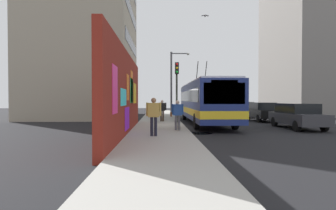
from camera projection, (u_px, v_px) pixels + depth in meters
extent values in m
plane|color=black|center=(183.00, 127.00, 18.85)|extent=(80.00, 80.00, 0.00)
cube|color=#9E9B93|center=(160.00, 126.00, 18.79)|extent=(48.00, 3.20, 0.15)
cube|color=maroon|center=(125.00, 94.00, 14.16)|extent=(12.91, 0.30, 4.20)
cube|color=orange|center=(132.00, 87.00, 15.78)|extent=(1.10, 0.02, 1.77)
cube|color=yellow|center=(135.00, 93.00, 17.87)|extent=(1.75, 0.02, 1.26)
cube|color=orange|center=(128.00, 87.00, 13.85)|extent=(0.87, 0.02, 1.28)
cube|color=#33D8E5|center=(124.00, 97.00, 12.18)|extent=(1.88, 0.02, 0.74)
cube|color=green|center=(132.00, 91.00, 15.75)|extent=(1.44, 0.02, 1.37)
cube|color=#8C19D8|center=(127.00, 118.00, 13.53)|extent=(1.73, 0.02, 1.09)
cube|color=#F2338C|center=(115.00, 90.00, 9.81)|extent=(1.11, 0.02, 1.70)
cube|color=#9E937F|center=(87.00, 20.00, 29.08)|extent=(13.00, 9.31, 20.22)
cube|color=black|center=(132.00, 75.00, 29.34)|extent=(11.05, 0.04, 1.10)
cube|color=black|center=(132.00, 44.00, 29.28)|extent=(11.05, 0.04, 1.10)
cube|color=black|center=(132.00, 14.00, 29.21)|extent=(11.05, 0.04, 1.10)
cube|color=gray|center=(315.00, 45.00, 33.25)|extent=(11.92, 9.44, 16.68)
cube|color=navy|center=(205.00, 101.00, 20.98)|extent=(12.58, 2.59, 2.53)
cube|color=silver|center=(205.00, 83.00, 20.95)|extent=(12.08, 2.39, 0.12)
cube|color=yellow|center=(205.00, 111.00, 20.99)|extent=(12.60, 2.61, 0.44)
cube|color=black|center=(224.00, 93.00, 14.70)|extent=(0.04, 2.21, 1.14)
cube|color=black|center=(205.00, 96.00, 20.97)|extent=(11.58, 2.62, 0.81)
cube|color=orange|center=(224.00, 83.00, 14.70)|extent=(0.06, 1.43, 0.28)
cylinder|color=black|center=(205.00, 74.00, 22.83)|extent=(1.43, 0.06, 2.00)
cylinder|color=black|center=(197.00, 74.00, 22.81)|extent=(1.43, 0.06, 2.00)
cylinder|color=black|center=(235.00, 121.00, 17.02)|extent=(1.00, 0.28, 1.00)
cylinder|color=black|center=(196.00, 121.00, 16.94)|extent=(1.00, 0.28, 1.00)
cylinder|color=black|center=(211.00, 114.00, 25.06)|extent=(1.00, 0.28, 1.00)
cylinder|color=black|center=(184.00, 114.00, 24.99)|extent=(1.00, 0.28, 1.00)
cube|color=#38383D|center=(297.00, 118.00, 17.44)|extent=(4.67, 1.80, 0.66)
cube|color=black|center=(297.00, 108.00, 17.52)|extent=(2.80, 1.62, 0.60)
cylinder|color=black|center=(324.00, 126.00, 15.93)|extent=(0.64, 0.22, 0.64)
cylinder|color=black|center=(297.00, 126.00, 15.88)|extent=(0.64, 0.22, 0.64)
cylinder|color=black|center=(298.00, 122.00, 19.01)|extent=(0.64, 0.22, 0.64)
cylinder|color=black|center=(274.00, 122.00, 18.96)|extent=(0.64, 0.22, 0.64)
cube|color=black|center=(262.00, 114.00, 23.41)|extent=(4.13, 1.71, 0.66)
cube|color=black|center=(262.00, 106.00, 23.48)|extent=(2.48, 1.54, 0.60)
cylinder|color=black|center=(278.00, 119.00, 22.08)|extent=(0.64, 0.22, 0.64)
cylinder|color=black|center=(259.00, 119.00, 22.03)|extent=(0.64, 0.22, 0.64)
cylinder|color=black|center=(265.00, 116.00, 24.80)|extent=(0.64, 0.22, 0.64)
cylinder|color=black|center=(248.00, 116.00, 24.75)|extent=(0.64, 0.22, 0.64)
cube|color=white|center=(242.00, 111.00, 29.06)|extent=(4.45, 1.85, 0.66)
cube|color=black|center=(242.00, 105.00, 29.14)|extent=(2.67, 1.66, 0.60)
cylinder|color=black|center=(255.00, 115.00, 27.63)|extent=(0.64, 0.22, 0.64)
cylinder|color=black|center=(238.00, 115.00, 27.57)|extent=(0.64, 0.22, 0.64)
cylinder|color=black|center=(245.00, 113.00, 30.56)|extent=(0.64, 0.22, 0.64)
cylinder|color=black|center=(231.00, 113.00, 30.51)|extent=(0.64, 0.22, 0.64)
cube|color=#C6B793|center=(229.00, 109.00, 34.59)|extent=(4.83, 1.87, 0.66)
cube|color=black|center=(229.00, 104.00, 34.67)|extent=(2.90, 1.68, 0.60)
cylinder|color=black|center=(239.00, 112.00, 33.03)|extent=(0.64, 0.22, 0.64)
cylinder|color=black|center=(225.00, 112.00, 32.98)|extent=(0.64, 0.22, 0.64)
cylinder|color=black|center=(232.00, 111.00, 36.22)|extent=(0.64, 0.22, 0.64)
cylinder|color=black|center=(219.00, 111.00, 36.16)|extent=(0.64, 0.22, 0.64)
cylinder|color=#595960|center=(179.00, 123.00, 15.35)|extent=(0.14, 0.14, 0.81)
cylinder|color=#595960|center=(176.00, 123.00, 15.34)|extent=(0.14, 0.14, 0.81)
cube|color=#264C99|center=(177.00, 110.00, 15.33)|extent=(0.22, 0.47, 0.61)
cylinder|color=#264C99|center=(183.00, 109.00, 15.34)|extent=(0.09, 0.09, 0.58)
cylinder|color=#264C99|center=(172.00, 109.00, 15.32)|extent=(0.09, 0.09, 0.58)
sphere|color=beige|center=(178.00, 102.00, 15.32)|extent=(0.22, 0.22, 0.22)
cube|color=#593319|center=(171.00, 114.00, 15.33)|extent=(0.14, 0.10, 0.24)
cylinder|color=#3F3326|center=(163.00, 116.00, 21.52)|extent=(0.14, 0.14, 0.81)
cylinder|color=#3F3326|center=(161.00, 116.00, 21.52)|extent=(0.14, 0.14, 0.81)
cube|color=black|center=(162.00, 107.00, 21.50)|extent=(0.22, 0.47, 0.61)
cylinder|color=black|center=(166.00, 106.00, 21.51)|extent=(0.09, 0.09, 0.58)
cylinder|color=black|center=(158.00, 106.00, 21.49)|extent=(0.09, 0.09, 0.58)
sphere|color=beige|center=(162.00, 102.00, 21.50)|extent=(0.22, 0.22, 0.22)
cube|color=black|center=(157.00, 110.00, 21.50)|extent=(0.14, 0.10, 0.24)
cylinder|color=#1E1E2D|center=(156.00, 127.00, 12.87)|extent=(0.14, 0.14, 0.87)
cylinder|color=#1E1E2D|center=(152.00, 127.00, 12.87)|extent=(0.14, 0.14, 0.87)
cube|color=gold|center=(154.00, 110.00, 12.85)|extent=(0.22, 0.51, 0.66)
cylinder|color=gold|center=(160.00, 109.00, 12.86)|extent=(0.09, 0.09, 0.62)
cylinder|color=gold|center=(147.00, 109.00, 12.84)|extent=(0.09, 0.09, 0.62)
sphere|color=#936B4C|center=(154.00, 100.00, 12.84)|extent=(0.24, 0.24, 0.24)
cylinder|color=#2D382D|center=(177.00, 92.00, 20.48)|extent=(0.14, 0.14, 4.40)
cube|color=black|center=(177.00, 68.00, 20.22)|extent=(0.20, 0.28, 0.84)
sphere|color=red|center=(177.00, 64.00, 20.11)|extent=(0.18, 0.18, 0.18)
sphere|color=yellow|center=(177.00, 68.00, 20.11)|extent=(0.18, 0.18, 0.18)
sphere|color=green|center=(177.00, 72.00, 20.12)|extent=(0.18, 0.18, 0.18)
cylinder|color=#4C4C51|center=(171.00, 84.00, 27.25)|extent=(0.18, 0.18, 6.32)
cylinder|color=#4C4C51|center=(180.00, 53.00, 27.21)|extent=(0.10, 1.65, 0.10)
ellipsoid|color=silver|center=(188.00, 54.00, 27.24)|extent=(0.44, 0.28, 0.20)
ellipsoid|color=gray|center=(205.00, 16.00, 22.08)|extent=(0.32, 0.14, 0.12)
cube|color=gray|center=(207.00, 16.00, 22.08)|extent=(0.20, 0.28, 0.08)
cube|color=gray|center=(203.00, 15.00, 22.07)|extent=(0.20, 0.28, 0.08)
cylinder|color=black|center=(200.00, 133.00, 15.12)|extent=(1.31, 1.31, 0.00)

